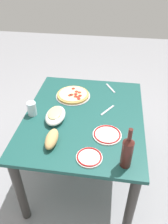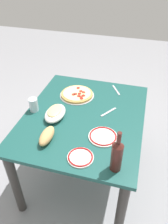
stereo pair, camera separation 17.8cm
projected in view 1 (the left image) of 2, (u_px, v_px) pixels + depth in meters
ground_plane at (84, 172)px, 2.24m from camera, size 8.00×8.00×0.00m
dining_table at (84, 126)px, 1.87m from camera, size 1.14×0.94×0.72m
pepperoni_pizza at (73, 95)px, 2.01m from camera, size 0.31×0.31×0.03m
baked_pasta_dish at (55, 115)px, 1.73m from camera, size 0.24×0.15×0.08m
wine_bottle at (127, 151)px, 1.33m from camera, size 0.07×0.07×0.30m
water_glass at (32, 109)px, 1.77m from camera, size 0.07×0.07×0.11m
side_plate_near at (89, 157)px, 1.44m from camera, size 0.17×0.17×0.02m
side_plate_far at (107, 134)px, 1.61m from camera, size 0.21×0.21×0.02m
bread_loaf at (52, 139)px, 1.53m from camera, size 0.20×0.08×0.07m
fork_left at (108, 110)px, 1.85m from camera, size 0.15×0.11×0.00m
fork_right at (110, 88)px, 2.12m from camera, size 0.16×0.10×0.00m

